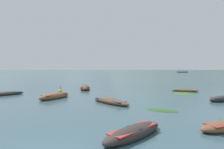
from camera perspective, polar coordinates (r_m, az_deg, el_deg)
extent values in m
plane|color=#385660|center=(1505.54, 1.07, 1.43)|extent=(6000.00, 6000.00, 0.00)
cone|color=slate|center=(1862.74, -22.20, 5.59)|extent=(1165.90, 1165.90, 276.42)
cone|color=slate|center=(2017.88, -3.34, 6.36)|extent=(1301.03, 1301.03, 345.12)
cone|color=slate|center=(1864.46, 16.06, 8.85)|extent=(1402.48, 1402.48, 484.07)
cone|color=#56665B|center=(2232.33, 30.42, 4.94)|extent=(816.60, 816.60, 286.91)
ellipsoid|color=#2D2826|center=(24.10, -29.48, -5.07)|extent=(3.50, 3.99, 0.52)
cube|color=#197A56|center=(24.09, -29.49, -4.71)|extent=(2.52, 2.87, 0.05)
cube|color=#2D2826|center=(24.08, -29.49, -4.59)|extent=(0.61, 0.51, 0.04)
ellipsoid|color=#4C3323|center=(27.26, -8.04, -3.98)|extent=(1.98, 4.26, 0.78)
cube|color=#B22D28|center=(27.24, -8.05, -3.48)|extent=(1.42, 3.07, 0.05)
cube|color=#4C3323|center=(27.24, -8.05, -3.38)|extent=(0.92, 0.22, 0.04)
ellipsoid|color=brown|center=(16.20, -0.45, -8.03)|extent=(3.69, 4.08, 0.51)
cube|color=#28519E|center=(16.18, -0.45, -7.49)|extent=(2.66, 2.94, 0.05)
cube|color=brown|center=(16.17, -0.45, -7.32)|extent=(0.62, 0.55, 0.04)
ellipsoid|color=brown|center=(26.37, 20.90, -4.49)|extent=(3.32, 1.96, 0.41)
cube|color=orange|center=(26.36, 20.90, -4.23)|extent=(2.39, 1.41, 0.05)
cube|color=brown|center=(26.35, 20.90, -4.12)|extent=(0.28, 0.56, 0.04)
ellipsoid|color=#2D2826|center=(20.02, 30.24, -6.33)|extent=(3.46, 2.36, 0.60)
cube|color=#28519E|center=(20.00, 30.24, -5.81)|extent=(2.49, 1.70, 0.05)
cube|color=#2D2826|center=(19.99, 30.25, -5.67)|extent=(0.38, 0.69, 0.04)
ellipsoid|color=#2D2826|center=(8.50, 6.52, -16.81)|extent=(3.20, 3.42, 0.58)
cube|color=#B22D28|center=(8.45, 6.53, -15.69)|extent=(2.30, 2.46, 0.05)
cube|color=#2D2826|center=(8.43, 6.53, -15.37)|extent=(0.57, 0.52, 0.04)
ellipsoid|color=brown|center=(19.63, -16.71, -6.23)|extent=(2.73, 3.97, 0.73)
cube|color=#B22D28|center=(19.60, -16.72, -5.59)|extent=(1.97, 2.86, 0.05)
cube|color=brown|center=(19.59, -16.72, -5.45)|extent=(0.79, 0.43, 0.04)
cube|color=navy|center=(187.89, 20.19, 0.66)|extent=(9.58, 3.94, 0.90)
cylinder|color=#4C4742|center=(190.44, 21.03, 1.00)|extent=(0.10, 0.10, 1.80)
cylinder|color=#4C4742|center=(188.20, 21.34, 0.99)|extent=(0.10, 0.10, 1.80)
cylinder|color=#4C4742|center=(187.63, 19.05, 1.01)|extent=(0.10, 0.10, 1.80)
cylinder|color=#4C4742|center=(185.36, 19.34, 1.00)|extent=(0.10, 0.10, 1.80)
cube|color=#334C75|center=(187.87, 20.20, 1.28)|extent=(8.04, 3.31, 0.12)
sphere|color=yellow|center=(24.91, -15.13, -4.86)|extent=(0.47, 0.47, 0.47)
cylinder|color=black|center=(24.87, -15.13, -4.14)|extent=(0.06, 0.06, 0.63)
ellipsoid|color=#38662D|center=(23.96, 20.68, -5.39)|extent=(3.01, 3.14, 0.14)
ellipsoid|color=#2D5628|center=(13.91, 14.72, -10.33)|extent=(2.44, 1.89, 0.14)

